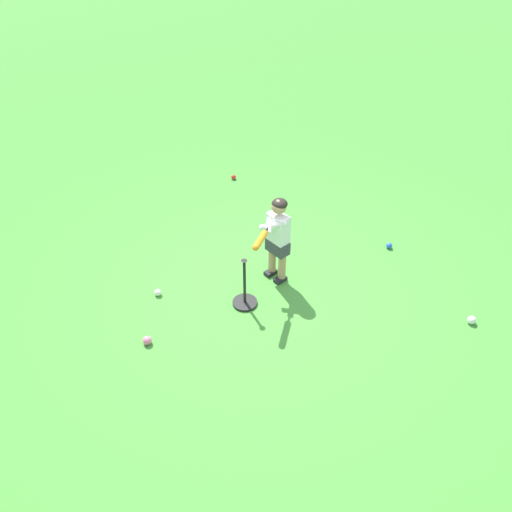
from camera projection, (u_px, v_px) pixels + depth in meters
name	position (u px, v px, depth m)	size (l,w,h in m)	color
ground_plane	(260.00, 293.00, 5.93)	(40.00, 40.00, 0.00)	#479338
child_batter	(277.00, 234.00, 5.74)	(0.52, 0.67, 1.08)	#232328
play_ball_near_batter	(158.00, 292.00, 5.88)	(0.08, 0.08, 0.08)	white
play_ball_center_lawn	(389.00, 246.00, 6.58)	(0.08, 0.08, 0.08)	blue
play_ball_behind_batter	(147.00, 340.00, 5.30)	(0.09, 0.09, 0.09)	pink
play_ball_by_bucket	(472.00, 320.00, 5.53)	(0.09, 0.09, 0.09)	white
play_ball_midfield	(234.00, 177.00, 7.97)	(0.07, 0.07, 0.07)	red
batting_tee	(245.00, 297.00, 5.73)	(0.28, 0.28, 0.62)	black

